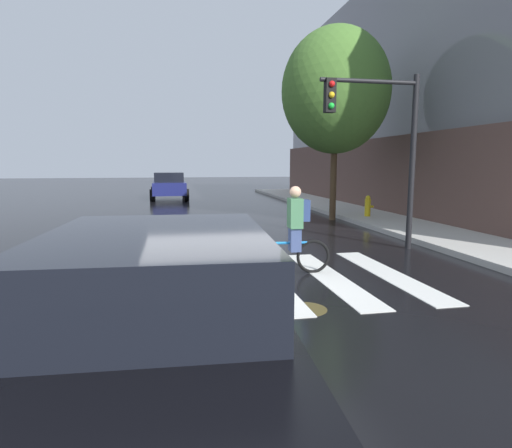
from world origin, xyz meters
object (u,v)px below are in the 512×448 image
object	(u,v)px
cyclist	(293,231)
fire_hydrant	(368,206)
sedan_near	(161,323)
traffic_light_near	(382,132)
sedan_mid	(169,185)
street_tree_near	(336,91)
manhole_cover	(305,309)

from	to	relation	value
cyclist	fire_hydrant	size ratio (longest dim) A/B	2.19
sedan_near	traffic_light_near	distance (m)	8.14
sedan_mid	street_tree_near	xyz separation A→B (m)	(6.15, -10.86, 3.90)
fire_hydrant	street_tree_near	bearing A→B (deg)	165.88
sedan_mid	traffic_light_near	bearing A→B (deg)	-72.51
traffic_light_near	manhole_cover	bearing A→B (deg)	-129.04
cyclist	sedan_near	bearing A→B (deg)	-118.82
manhole_cover	fire_hydrant	distance (m)	10.46
sedan_mid	street_tree_near	distance (m)	13.07
sedan_near	sedan_mid	bearing A→B (deg)	90.36
street_tree_near	sedan_mid	bearing A→B (deg)	119.52
manhole_cover	cyclist	bearing A→B (deg)	79.23
street_tree_near	cyclist	bearing A→B (deg)	-116.50
cyclist	street_tree_near	size ratio (longest dim) A/B	0.24
cyclist	sedan_mid	bearing A→B (deg)	97.77
cyclist	fire_hydrant	bearing A→B (deg)	54.92
cyclist	street_tree_near	distance (m)	9.08
sedan_near	sedan_mid	distance (m)	22.47
traffic_light_near	fire_hydrant	size ratio (longest dim) A/B	5.38
sedan_near	cyclist	xyz separation A→B (m)	(2.35, 4.26, 0.02)
sedan_near	street_tree_near	bearing A→B (deg)	62.64
sedan_mid	fire_hydrant	distance (m)	13.42
manhole_cover	fire_hydrant	xyz separation A→B (m)	(5.31, 9.00, 0.53)
manhole_cover	traffic_light_near	bearing A→B (deg)	50.96
manhole_cover	cyclist	size ratio (longest dim) A/B	0.37
traffic_light_near	street_tree_near	distance (m)	5.93
sedan_near	cyclist	world-z (taller)	cyclist
sedan_near	sedan_mid	size ratio (longest dim) A/B	1.01
manhole_cover	sedan_near	distance (m)	3.13
manhole_cover	street_tree_near	bearing A→B (deg)	66.57
street_tree_near	sedan_near	bearing A→B (deg)	-117.36
cyclist	traffic_light_near	xyz separation A→B (m)	(2.68, 1.80, 2.02)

